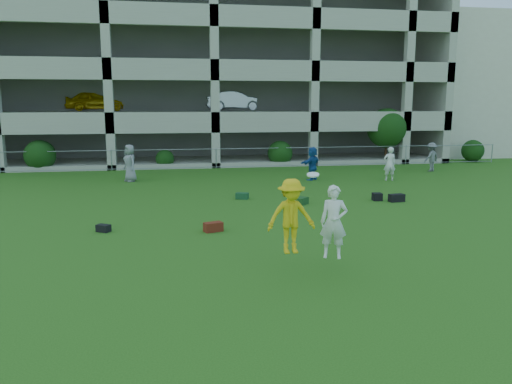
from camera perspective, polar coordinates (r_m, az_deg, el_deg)
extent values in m
plane|color=#235114|center=(11.34, 4.17, -9.59)|extent=(100.00, 100.00, 0.00)
cube|color=beige|center=(46.12, 24.53, 10.72)|extent=(16.00, 14.00, 10.00)
imported|color=gray|center=(25.31, -14.22, 3.23)|extent=(0.95, 1.06, 1.82)
imported|color=#214C97|center=(25.19, 6.45, 3.27)|extent=(1.46, 1.43, 1.67)
imported|color=white|center=(25.75, 15.02, 3.14)|extent=(0.65, 0.47, 1.67)
imported|color=slate|center=(29.89, 19.40, 3.79)|extent=(1.20, 0.98, 1.62)
cube|color=#56180E|center=(15.12, -4.91, -3.99)|extent=(0.62, 0.46, 0.28)
cube|color=black|center=(15.72, -17.04, -3.97)|extent=(0.47, 0.42, 0.22)
cube|color=#163D1A|center=(19.16, 5.24, -1.02)|extent=(0.60, 0.60, 0.26)
cube|color=black|center=(20.38, 13.68, -0.53)|extent=(0.38, 0.38, 0.30)
cube|color=black|center=(20.34, 15.77, -0.65)|extent=(0.64, 0.38, 0.30)
cube|color=#163C1E|center=(20.13, -1.60, -0.45)|extent=(0.57, 0.45, 0.25)
imported|color=yellow|center=(11.04, 4.04, -2.78)|extent=(1.10, 0.66, 1.67)
imported|color=white|center=(11.47, 8.87, -3.40)|extent=(0.71, 0.58, 1.68)
cylinder|color=white|center=(10.95, 6.54, 1.98)|extent=(0.28, 0.27, 0.11)
cube|color=#9E998C|center=(43.24, -6.34, 12.97)|extent=(30.00, 0.50, 12.00)
cube|color=#9E998C|center=(40.34, 16.26, 12.85)|extent=(0.50, 14.00, 12.00)
cube|color=#9E998C|center=(36.64, -5.54, 4.35)|extent=(30.00, 14.00, 0.30)
cube|color=#9E998C|center=(36.46, -5.63, 9.04)|extent=(30.00, 14.00, 0.30)
cube|color=#9E998C|center=(36.53, -5.71, 13.75)|extent=(30.00, 14.00, 0.30)
cube|color=#9E998C|center=(36.84, -5.80, 18.41)|extent=(30.00, 14.00, 0.30)
cube|color=#9E998C|center=(29.65, -4.66, 7.65)|extent=(30.00, 0.30, 0.90)
cube|color=#9E998C|center=(29.67, -4.74, 13.45)|extent=(30.00, 0.30, 0.90)
cube|color=#9E998C|center=(30.00, -4.83, 19.18)|extent=(30.00, 0.30, 0.90)
cube|color=#9E998C|center=(29.89, -16.66, 13.91)|extent=(0.50, 0.50, 12.00)
cube|color=#9E998C|center=(29.80, -4.77, 14.30)|extent=(0.50, 0.50, 12.00)
cube|color=#9E998C|center=(30.90, 6.73, 14.12)|extent=(0.50, 0.50, 12.00)
cube|color=#9E998C|center=(33.08, 17.05, 13.49)|extent=(0.50, 0.50, 12.00)
cube|color=#605E59|center=(38.51, -5.92, 13.34)|extent=(29.00, 9.00, 11.60)
imported|color=#E3AE0B|center=(34.69, -17.79, 9.90)|extent=(4.03, 2.01, 1.32)
imported|color=silver|center=(34.63, -2.56, 10.36)|extent=(4.16, 1.92, 1.32)
cylinder|color=gray|center=(29.73, -16.19, 3.52)|extent=(0.06, 0.06, 1.20)
cylinder|color=gray|center=(29.65, -4.58, 3.87)|extent=(0.06, 0.06, 1.20)
cylinder|color=gray|center=(30.76, 6.65, 4.06)|extent=(0.06, 0.06, 1.20)
cylinder|color=gray|center=(32.94, 16.75, 4.10)|extent=(0.06, 0.06, 1.20)
cylinder|color=gray|center=(36.00, 25.37, 4.03)|extent=(0.06, 0.06, 1.20)
cylinder|color=gray|center=(29.59, -4.59, 4.93)|extent=(36.00, 0.04, 0.04)
cylinder|color=gray|center=(29.71, -4.56, 2.88)|extent=(36.00, 0.04, 0.04)
sphere|color=#163D11|center=(31.01, -23.47, 3.86)|extent=(1.76, 1.76, 1.76)
sphere|color=#163D11|center=(30.14, -10.38, 3.75)|extent=(1.10, 1.10, 1.10)
sphere|color=#163D11|center=(30.83, 2.77, 4.45)|extent=(1.54, 1.54, 1.54)
cylinder|color=#382314|center=(33.20, 14.63, 4.91)|extent=(0.16, 0.16, 1.96)
sphere|color=#163D11|center=(33.11, 14.72, 7.08)|extent=(2.52, 2.52, 2.52)
sphere|color=#163D11|center=(35.93, 23.53, 4.34)|extent=(1.43, 1.43, 1.43)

